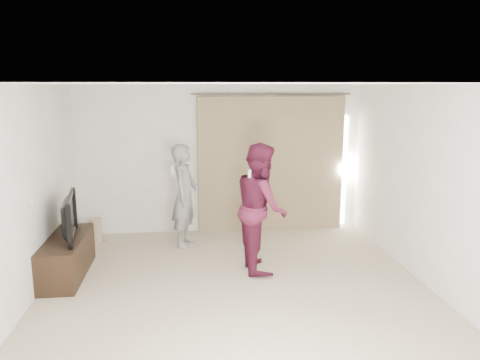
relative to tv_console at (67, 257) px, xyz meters
name	(u,v)px	position (x,y,z in m)	size (l,w,h in m)	color
floor	(237,296)	(2.27, -0.90, -0.27)	(5.50, 5.50, 0.00)	#C4B693
wall_back	(220,159)	(2.27, 1.85, 1.03)	(5.00, 0.04, 2.60)	white
wall_left	(19,200)	(-0.23, -0.90, 1.03)	(0.04, 5.50, 2.60)	white
ceiling	(237,84)	(2.27, -0.90, 2.33)	(5.00, 5.50, 0.01)	white
curtain	(272,164)	(3.18, 1.78, 0.93)	(2.80, 0.11, 2.46)	#8E7757
tv_console	(67,257)	(0.00, 0.00, 0.00)	(0.49, 1.41, 0.54)	black
tv	(64,217)	(0.00, 0.00, 0.57)	(1.04, 0.14, 0.60)	black
scratching_post	(96,235)	(0.17, 1.23, -0.08)	(0.35, 0.35, 0.46)	tan
person_man	(185,195)	(1.63, 1.10, 0.57)	(0.56, 0.70, 1.67)	gray
person_woman	(261,207)	(2.70, -0.03, 0.64)	(0.71, 0.90, 1.81)	#54162D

